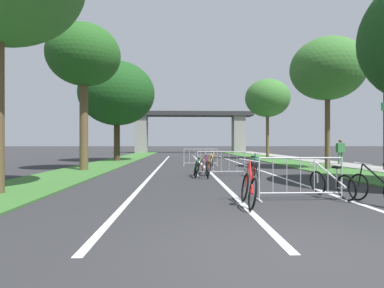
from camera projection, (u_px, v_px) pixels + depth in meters
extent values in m
plane|color=#2B2B2D|center=(295.00, 255.00, 3.86)|extent=(300.00, 300.00, 0.00)
cube|color=#386B2D|center=(119.00, 161.00, 24.64)|extent=(2.90, 51.38, 0.05)
cube|color=#386B2D|center=(277.00, 160.00, 25.09)|extent=(2.90, 51.38, 0.05)
cube|color=gray|center=(308.00, 160.00, 25.19)|extent=(2.19, 51.38, 0.08)
cube|color=silver|center=(204.00, 166.00, 18.71)|extent=(0.14, 29.73, 0.01)
cube|color=silver|center=(249.00, 166.00, 18.81)|extent=(0.14, 29.73, 0.01)
cube|color=silver|center=(160.00, 167.00, 18.61)|extent=(0.14, 29.73, 0.01)
cube|color=#2D2D30|center=(190.00, 114.00, 46.28)|extent=(18.41, 3.10, 0.62)
cube|color=gray|center=(141.00, 134.00, 46.03)|extent=(1.68, 2.40, 5.43)
cube|color=gray|center=(238.00, 134.00, 46.55)|extent=(1.68, 2.40, 5.43)
cylinder|color=brown|center=(84.00, 126.00, 15.79)|extent=(0.42, 0.42, 4.49)
ellipsoid|color=#23561E|center=(84.00, 55.00, 15.79)|extent=(3.66, 3.66, 3.11)
cylinder|color=#3D2D1E|center=(117.00, 141.00, 24.32)|extent=(0.46, 0.46, 3.08)
ellipsoid|color=#194719|center=(117.00, 93.00, 24.32)|extent=(5.85, 5.85, 4.97)
cylinder|color=brown|center=(327.00, 133.00, 16.55)|extent=(0.27, 0.27, 3.88)
ellipsoid|color=#38702D|center=(328.00, 69.00, 16.54)|extent=(3.87, 3.87, 3.29)
cylinder|color=brown|center=(267.00, 137.00, 27.79)|extent=(0.27, 0.27, 3.94)
ellipsoid|color=#38702D|center=(268.00, 98.00, 27.79)|extent=(3.96, 3.96, 3.37)
cylinder|color=#ADADB2|center=(259.00, 179.00, 7.53)|extent=(0.04, 0.04, 1.05)
cube|color=#ADADB2|center=(259.00, 200.00, 7.53)|extent=(0.06, 0.44, 0.03)
cylinder|color=#ADADB2|center=(341.00, 179.00, 7.62)|extent=(0.04, 0.04, 1.05)
cube|color=#ADADB2|center=(341.00, 199.00, 7.62)|extent=(0.06, 0.44, 0.03)
cylinder|color=#ADADB2|center=(301.00, 158.00, 7.57)|extent=(2.04, 0.06, 0.04)
cylinder|color=#ADADB2|center=(301.00, 193.00, 7.58)|extent=(2.04, 0.06, 0.04)
cylinder|color=#ADADB2|center=(273.00, 175.00, 7.54)|extent=(0.02, 0.02, 0.87)
cylinder|color=#ADADB2|center=(287.00, 175.00, 7.56)|extent=(0.02, 0.02, 0.87)
cylinder|color=#ADADB2|center=(301.00, 175.00, 7.57)|extent=(0.02, 0.02, 0.87)
cylinder|color=#ADADB2|center=(314.00, 175.00, 7.59)|extent=(0.02, 0.02, 0.87)
cylinder|color=#ADADB2|center=(328.00, 175.00, 7.61)|extent=(0.02, 0.02, 0.87)
cylinder|color=#ADADB2|center=(197.00, 164.00, 13.29)|extent=(0.04, 0.04, 1.05)
cube|color=#ADADB2|center=(197.00, 176.00, 13.29)|extent=(0.07, 0.44, 0.03)
cylinder|color=#ADADB2|center=(245.00, 163.00, 13.40)|extent=(0.04, 0.04, 1.05)
cube|color=#ADADB2|center=(245.00, 175.00, 13.40)|extent=(0.07, 0.44, 0.03)
cylinder|color=#ADADB2|center=(221.00, 152.00, 13.35)|extent=(2.04, 0.07, 0.04)
cylinder|color=#ADADB2|center=(221.00, 172.00, 13.35)|extent=(2.04, 0.07, 0.04)
cylinder|color=#ADADB2|center=(205.00, 161.00, 13.31)|extent=(0.02, 0.02, 0.87)
cylinder|color=#ADADB2|center=(213.00, 161.00, 13.33)|extent=(0.02, 0.02, 0.87)
cylinder|color=#ADADB2|center=(221.00, 161.00, 13.35)|extent=(0.02, 0.02, 0.87)
cylinder|color=#ADADB2|center=(229.00, 161.00, 13.36)|extent=(0.02, 0.02, 0.87)
cylinder|color=#ADADB2|center=(237.00, 161.00, 13.38)|extent=(0.02, 0.02, 0.87)
cylinder|color=#ADADB2|center=(184.00, 157.00, 19.14)|extent=(0.04, 0.04, 1.05)
cube|color=#ADADB2|center=(184.00, 166.00, 19.14)|extent=(0.07, 0.44, 0.03)
cylinder|color=#ADADB2|center=(217.00, 157.00, 19.15)|extent=(0.04, 0.04, 1.05)
cube|color=#ADADB2|center=(217.00, 166.00, 19.15)|extent=(0.07, 0.44, 0.03)
cylinder|color=#ADADB2|center=(200.00, 149.00, 19.14)|extent=(2.04, 0.11, 0.04)
cylinder|color=#ADADB2|center=(200.00, 163.00, 19.14)|extent=(2.04, 0.11, 0.04)
cylinder|color=#ADADB2|center=(189.00, 156.00, 19.14)|extent=(0.02, 0.02, 0.87)
cylinder|color=#ADADB2|center=(195.00, 156.00, 19.14)|extent=(0.02, 0.02, 0.87)
cylinder|color=#ADADB2|center=(200.00, 156.00, 19.14)|extent=(0.02, 0.02, 0.87)
cylinder|color=#ADADB2|center=(206.00, 156.00, 19.14)|extent=(0.02, 0.02, 0.87)
cylinder|color=#ADADB2|center=(212.00, 156.00, 19.14)|extent=(0.02, 0.02, 0.87)
torus|color=black|center=(358.00, 187.00, 7.57)|extent=(0.27, 0.67, 0.65)
cylinder|color=black|center=(378.00, 178.00, 7.04)|extent=(0.18, 1.03, 0.60)
cylinder|color=black|center=(360.00, 175.00, 7.56)|extent=(0.13, 0.07, 0.57)
cylinder|color=#99999E|center=(362.00, 164.00, 7.54)|extent=(0.52, 0.14, 0.10)
torus|color=black|center=(201.00, 167.00, 14.20)|extent=(0.30, 0.63, 0.61)
torus|color=black|center=(208.00, 169.00, 13.25)|extent=(0.30, 0.63, 0.61)
cylinder|color=orange|center=(205.00, 161.00, 13.76)|extent=(0.38, 0.91, 0.63)
cylinder|color=orange|center=(204.00, 161.00, 13.94)|extent=(0.15, 0.15, 0.64)
cylinder|color=orange|center=(202.00, 168.00, 14.04)|extent=(0.10, 0.32, 0.07)
cylinder|color=orange|center=(209.00, 162.00, 13.29)|extent=(0.14, 0.12, 0.60)
cube|color=black|center=(205.00, 154.00, 13.99)|extent=(0.16, 0.26, 0.07)
cylinder|color=#99999E|center=(210.00, 155.00, 13.33)|extent=(0.51, 0.15, 0.13)
torus|color=black|center=(346.00, 188.00, 7.45)|extent=(0.27, 0.65, 0.64)
torus|color=black|center=(318.00, 183.00, 8.46)|extent=(0.27, 0.65, 0.64)
cylinder|color=silver|center=(331.00, 175.00, 7.92)|extent=(0.34, 0.98, 0.57)
cylinder|color=silver|center=(337.00, 178.00, 7.73)|extent=(0.09, 0.13, 0.53)
cylinder|color=silver|center=(341.00, 188.00, 7.61)|extent=(0.10, 0.34, 0.08)
cylinder|color=silver|center=(317.00, 173.00, 8.43)|extent=(0.10, 0.11, 0.54)
cube|color=black|center=(337.00, 167.00, 7.69)|extent=(0.16, 0.26, 0.06)
cylinder|color=#99999E|center=(317.00, 163.00, 8.39)|extent=(0.44, 0.13, 0.08)
torus|color=black|center=(208.00, 168.00, 13.32)|extent=(0.22, 0.68, 0.67)
torus|color=black|center=(207.00, 170.00, 12.24)|extent=(0.22, 0.68, 0.67)
cylinder|color=#662884|center=(207.00, 162.00, 12.80)|extent=(0.25, 1.04, 0.64)
cylinder|color=#662884|center=(207.00, 162.00, 13.01)|extent=(0.12, 0.14, 0.64)
cylinder|color=#662884|center=(208.00, 169.00, 13.14)|extent=(0.06, 0.35, 0.08)
cylinder|color=#662884|center=(206.00, 162.00, 12.26)|extent=(0.12, 0.10, 0.61)
cube|color=black|center=(206.00, 155.00, 13.05)|extent=(0.13, 0.25, 0.06)
cylinder|color=#99999E|center=(205.00, 155.00, 12.29)|extent=(0.54, 0.09, 0.10)
torus|color=black|center=(211.00, 162.00, 18.18)|extent=(0.25, 0.65, 0.64)
torus|color=black|center=(213.00, 161.00, 19.17)|extent=(0.25, 0.65, 0.64)
cylinder|color=gold|center=(212.00, 156.00, 18.64)|extent=(0.32, 0.95, 0.61)
cylinder|color=gold|center=(212.00, 157.00, 18.46)|extent=(0.08, 0.13, 0.60)
cylinder|color=gold|center=(211.00, 162.00, 18.34)|extent=(0.10, 0.32, 0.08)
cylinder|color=gold|center=(214.00, 156.00, 19.14)|extent=(0.08, 0.11, 0.58)
cube|color=black|center=(212.00, 152.00, 18.42)|extent=(0.16, 0.26, 0.06)
cylinder|color=#99999E|center=(214.00, 151.00, 19.11)|extent=(0.53, 0.15, 0.08)
torus|color=black|center=(253.00, 194.00, 6.42)|extent=(0.19, 0.69, 0.68)
torus|color=black|center=(245.00, 187.00, 7.42)|extent=(0.19, 0.69, 0.68)
cylinder|color=red|center=(251.00, 176.00, 6.90)|extent=(0.19, 0.97, 0.67)
cylinder|color=red|center=(252.00, 179.00, 6.71)|extent=(0.15, 0.12, 0.64)
cylinder|color=red|center=(251.00, 194.00, 6.58)|extent=(0.04, 0.32, 0.08)
cylinder|color=red|center=(247.00, 174.00, 7.39)|extent=(0.14, 0.10, 0.64)
cube|color=black|center=(255.00, 165.00, 6.67)|extent=(0.12, 0.25, 0.07)
cylinder|color=#99999E|center=(250.00, 161.00, 7.37)|extent=(0.49, 0.05, 0.10)
torus|color=black|center=(253.00, 168.00, 13.45)|extent=(0.17, 0.69, 0.68)
torus|color=black|center=(258.00, 169.00, 12.48)|extent=(0.17, 0.69, 0.68)
cylinder|color=#197A7F|center=(254.00, 161.00, 12.99)|extent=(0.17, 0.95, 0.67)
cylinder|color=#197A7F|center=(254.00, 163.00, 13.17)|extent=(0.12, 0.12, 0.54)
cylinder|color=#197A7F|center=(254.00, 168.00, 13.29)|extent=(0.03, 0.32, 0.08)
cylinder|color=#197A7F|center=(257.00, 161.00, 12.50)|extent=(0.13, 0.10, 0.65)
cube|color=black|center=(253.00, 157.00, 13.20)|extent=(0.12, 0.24, 0.06)
cylinder|color=#99999E|center=(255.00, 153.00, 12.52)|extent=(0.46, 0.05, 0.09)
torus|color=black|center=(197.00, 170.00, 12.37)|extent=(0.18, 0.63, 0.63)
torus|color=black|center=(195.00, 168.00, 13.39)|extent=(0.18, 0.63, 0.63)
cylinder|color=#1E7238|center=(197.00, 163.00, 12.86)|extent=(0.13, 1.00, 0.52)
cylinder|color=#1E7238|center=(198.00, 164.00, 12.66)|extent=(0.16, 0.12, 0.53)
cylinder|color=#1E7238|center=(197.00, 171.00, 12.53)|extent=(0.04, 0.33, 0.07)
cylinder|color=#1E7238|center=(197.00, 163.00, 13.37)|extent=(0.14, 0.09, 0.49)
cube|color=black|center=(199.00, 158.00, 12.63)|extent=(0.11, 0.24, 0.07)
cylinder|color=#99999E|center=(198.00, 157.00, 13.35)|extent=(0.55, 0.03, 0.14)
cylinder|color=#33723F|center=(339.00, 159.00, 19.69)|extent=(0.12, 0.12, 0.82)
cylinder|color=#33723F|center=(342.00, 159.00, 19.69)|extent=(0.12, 0.12, 0.82)
cube|color=#33723F|center=(340.00, 148.00, 19.69)|extent=(0.45, 0.28, 0.58)
cylinder|color=#33723F|center=(336.00, 148.00, 19.69)|extent=(0.10, 0.10, 0.52)
cylinder|color=#33723F|center=(344.00, 148.00, 19.69)|extent=(0.10, 0.10, 0.52)
sphere|color=brown|center=(340.00, 141.00, 19.69)|extent=(0.22, 0.22, 0.22)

